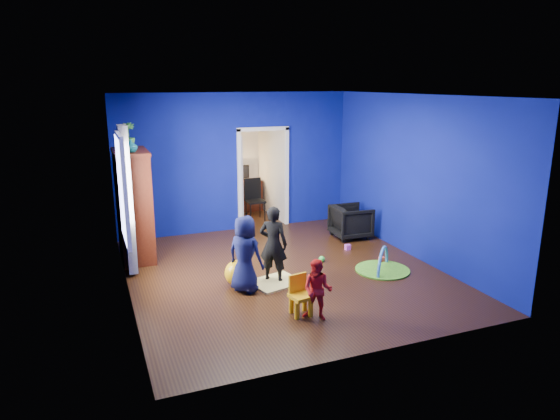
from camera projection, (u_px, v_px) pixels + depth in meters
name	position (u px, v px, depth m)	size (l,w,h in m)	color
floor	(284.00, 272.00, 8.37)	(5.00, 5.50, 0.01)	black
ceiling	(285.00, 95.00, 7.64)	(5.00, 5.50, 0.01)	white
wall_back	(236.00, 163.00, 10.49)	(5.00, 0.02, 2.90)	navy
wall_front	(377.00, 235.00, 5.52)	(5.00, 0.02, 2.90)	navy
wall_left	(122.00, 201.00, 7.12)	(0.02, 5.50, 2.90)	navy
wall_right	(415.00, 177.00, 8.89)	(0.02, 5.50, 2.90)	navy
alcove	(250.00, 164.00, 11.54)	(1.00, 1.75, 2.50)	silver
armchair	(351.00, 222.00, 10.18)	(0.71, 0.73, 0.67)	black
child_black	(273.00, 244.00, 7.86)	(0.45, 0.30, 1.24)	black
child_navy	(245.00, 254.00, 7.48)	(0.58, 0.38, 1.19)	#0F1638
toddler_red	(318.00, 290.00, 6.62)	(0.41, 0.32, 0.84)	red
vase	(131.00, 146.00, 8.30)	(0.21, 0.21, 0.22)	#0C5E62
potted_plant	(128.00, 136.00, 8.74)	(0.25, 0.25, 0.45)	green
tv_armoire	(134.00, 205.00, 8.84)	(0.58, 1.14, 1.96)	#3F130A
crt_tv	(136.00, 203.00, 8.85)	(0.46, 0.70, 0.54)	silver
yellow_blanket	(276.00, 282.00, 7.92)	(0.75, 0.60, 0.03)	#F2E07A
hopper_ball	(238.00, 273.00, 7.78)	(0.41, 0.41, 0.41)	yellow
kid_chair	(301.00, 298.00, 6.79)	(0.28, 0.28, 0.50)	yellow
play_mat	(382.00, 270.00, 8.44)	(0.91, 0.91, 0.02)	green
toy_arch	(382.00, 269.00, 8.44)	(0.82, 0.82, 0.05)	#3F8CD8
window_left	(121.00, 189.00, 7.42)	(0.03, 0.95, 1.55)	white
curtain	(127.00, 200.00, 8.03)	(0.14, 0.42, 2.40)	slate
doorway	(263.00, 179.00, 10.80)	(1.16, 0.10, 2.10)	white
study_desk	(243.00, 196.00, 12.33)	(0.88, 0.44, 0.75)	#3D140A
desk_monitor	(241.00, 172.00, 12.29)	(0.40, 0.05, 0.32)	black
desk_lamp	(231.00, 174.00, 12.14)	(0.14, 0.14, 0.14)	#FFD88C
folding_chair	(255.00, 201.00, 11.44)	(0.40, 0.40, 0.92)	black
book_shelf	(240.00, 128.00, 12.02)	(0.88, 0.24, 0.04)	white
toy_0	(382.00, 260.00, 8.81)	(0.10, 0.08, 0.10)	#F34128
toy_1	(350.00, 236.00, 10.19)	(0.11, 0.11, 0.11)	blue
toy_2	(322.00, 259.00, 8.85)	(0.11, 0.11, 0.11)	green
toy_3	(348.00, 247.00, 9.49)	(0.10, 0.08, 0.10)	#D750D5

